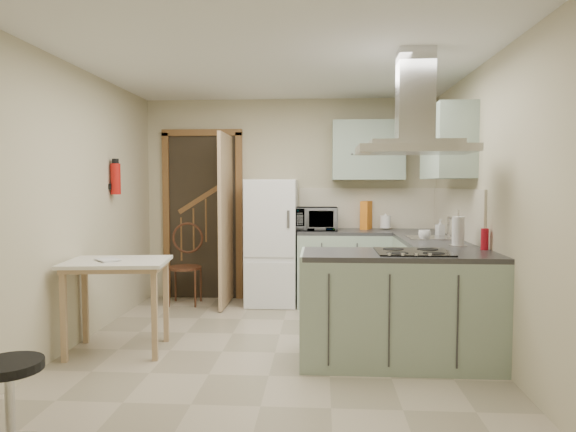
# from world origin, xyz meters

# --- Properties ---
(floor) EXTENTS (4.20, 4.20, 0.00)m
(floor) POSITION_xyz_m (0.00, 0.00, 0.00)
(floor) COLOR tan
(floor) RESTS_ON ground
(ceiling) EXTENTS (4.20, 4.20, 0.00)m
(ceiling) POSITION_xyz_m (0.00, 0.00, 2.50)
(ceiling) COLOR silver
(ceiling) RESTS_ON back_wall
(back_wall) EXTENTS (3.60, 0.00, 3.60)m
(back_wall) POSITION_xyz_m (0.00, 2.10, 1.25)
(back_wall) COLOR #BFB594
(back_wall) RESTS_ON floor
(left_wall) EXTENTS (0.00, 4.20, 4.20)m
(left_wall) POSITION_xyz_m (-1.80, 0.00, 1.25)
(left_wall) COLOR #BFB594
(left_wall) RESTS_ON floor
(right_wall) EXTENTS (0.00, 4.20, 4.20)m
(right_wall) POSITION_xyz_m (1.80, 0.00, 1.25)
(right_wall) COLOR #BFB594
(right_wall) RESTS_ON floor
(doorway) EXTENTS (1.10, 0.12, 2.10)m
(doorway) POSITION_xyz_m (-1.10, 2.07, 1.05)
(doorway) COLOR brown
(doorway) RESTS_ON floor
(fridge) EXTENTS (0.60, 0.60, 1.50)m
(fridge) POSITION_xyz_m (-0.20, 1.80, 0.75)
(fridge) COLOR white
(fridge) RESTS_ON floor
(counter_back) EXTENTS (1.08, 0.60, 0.90)m
(counter_back) POSITION_xyz_m (0.66, 1.80, 0.45)
(counter_back) COLOR #9EB2A0
(counter_back) RESTS_ON floor
(counter_right) EXTENTS (0.60, 1.95, 0.90)m
(counter_right) POSITION_xyz_m (1.50, 1.12, 0.45)
(counter_right) COLOR #9EB2A0
(counter_right) RESTS_ON floor
(splashback) EXTENTS (1.68, 0.02, 0.50)m
(splashback) POSITION_xyz_m (0.96, 2.09, 1.15)
(splashback) COLOR beige
(splashback) RESTS_ON counter_back
(wall_cabinet_back) EXTENTS (0.85, 0.35, 0.70)m
(wall_cabinet_back) POSITION_xyz_m (0.95, 1.93, 1.85)
(wall_cabinet_back) COLOR #9EB2A0
(wall_cabinet_back) RESTS_ON back_wall
(wall_cabinet_right) EXTENTS (0.35, 0.90, 0.70)m
(wall_cabinet_right) POSITION_xyz_m (1.62, 0.85, 1.85)
(wall_cabinet_right) COLOR #9EB2A0
(wall_cabinet_right) RESTS_ON right_wall
(peninsula) EXTENTS (1.55, 0.65, 0.90)m
(peninsula) POSITION_xyz_m (1.02, -0.18, 0.45)
(peninsula) COLOR #9EB2A0
(peninsula) RESTS_ON floor
(hob) EXTENTS (0.58, 0.50, 0.01)m
(hob) POSITION_xyz_m (1.12, -0.18, 0.91)
(hob) COLOR black
(hob) RESTS_ON peninsula
(extractor_hood) EXTENTS (0.90, 0.55, 0.10)m
(extractor_hood) POSITION_xyz_m (1.12, -0.18, 1.72)
(extractor_hood) COLOR silver
(extractor_hood) RESTS_ON ceiling
(sink) EXTENTS (0.45, 0.40, 0.01)m
(sink) POSITION_xyz_m (1.50, 0.95, 0.91)
(sink) COLOR silver
(sink) RESTS_ON counter_right
(fire_extinguisher) EXTENTS (0.10, 0.10, 0.32)m
(fire_extinguisher) POSITION_xyz_m (-1.74, 0.90, 1.50)
(fire_extinguisher) COLOR #B2140F
(fire_extinguisher) RESTS_ON left_wall
(drop_leaf_table) EXTENTS (0.92, 0.73, 0.79)m
(drop_leaf_table) POSITION_xyz_m (-1.36, -0.05, 0.40)
(drop_leaf_table) COLOR tan
(drop_leaf_table) RESTS_ON floor
(bentwood_chair) EXTENTS (0.41, 0.41, 0.89)m
(bentwood_chair) POSITION_xyz_m (-1.24, 1.71, 0.44)
(bentwood_chair) COLOR #4C2819
(bentwood_chair) RESTS_ON floor
(stool) EXTENTS (0.39, 0.39, 0.49)m
(stool) POSITION_xyz_m (-1.31, -1.67, 0.24)
(stool) COLOR black
(stool) RESTS_ON floor
(microwave) EXTENTS (0.50, 0.35, 0.27)m
(microwave) POSITION_xyz_m (0.34, 1.78, 1.04)
(microwave) COLOR black
(microwave) RESTS_ON counter_back
(kettle) EXTENTS (0.13, 0.13, 0.19)m
(kettle) POSITION_xyz_m (1.17, 1.91, 0.99)
(kettle) COLOR white
(kettle) RESTS_ON counter_back
(cereal_box) EXTENTS (0.17, 0.24, 0.34)m
(cereal_box) POSITION_xyz_m (0.94, 1.96, 1.07)
(cereal_box) COLOR orange
(cereal_box) RESTS_ON counter_back
(soap_bottle) EXTENTS (0.10, 0.10, 0.17)m
(soap_bottle) POSITION_xyz_m (1.67, 1.26, 0.98)
(soap_bottle) COLOR silver
(soap_bottle) RESTS_ON counter_right
(paper_towel) EXTENTS (0.12, 0.12, 0.27)m
(paper_towel) POSITION_xyz_m (1.60, 0.28, 1.03)
(paper_towel) COLOR silver
(paper_towel) RESTS_ON counter_right
(cup) EXTENTS (0.16, 0.16, 0.09)m
(cup) POSITION_xyz_m (1.41, 0.80, 0.95)
(cup) COLOR white
(cup) RESTS_ON counter_right
(red_bottle) EXTENTS (0.08, 0.08, 0.18)m
(red_bottle) POSITION_xyz_m (1.75, 0.03, 0.99)
(red_bottle) COLOR red
(red_bottle) RESTS_ON peninsula
(book) EXTENTS (0.27, 0.27, 0.10)m
(book) POSITION_xyz_m (-1.48, -0.13, 0.84)
(book) COLOR #963249
(book) RESTS_ON drop_leaf_table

